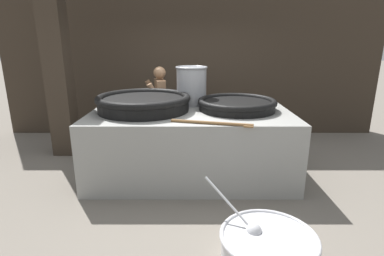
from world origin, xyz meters
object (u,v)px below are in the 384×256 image
Objects in this scene: cook at (161,107)px; giant_wok_near at (145,102)px; stock_pot at (193,85)px; prep_bowl_vegetables at (269,249)px; giant_wok_far at (238,104)px.

giant_wok_near is at bearing 69.46° from cook.
prep_bowl_vegetables is at bearing -74.63° from stock_pot.
cook reaches higher than prep_bowl_vegetables.
giant_wok_near is 1.04m from cook.
stock_pot reaches higher than giant_wok_near.
prep_bowl_vegetables is at bearing -89.75° from giant_wok_far.
stock_pot is (-0.69, 0.41, 0.23)m from giant_wok_far.
giant_wok_far is (1.42, 0.05, -0.04)m from giant_wok_near.
giant_wok_near is 2.26× the size of stock_pot.
stock_pot is 0.61× the size of prep_bowl_vegetables.
cook reaches higher than giant_wok_near.
giant_wok_near is 1.38× the size of prep_bowl_vegetables.
giant_wok_near reaches higher than prep_bowl_vegetables.
stock_pot reaches higher than giant_wok_far.
prep_bowl_vegetables is at bearing -55.84° from giant_wok_near.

